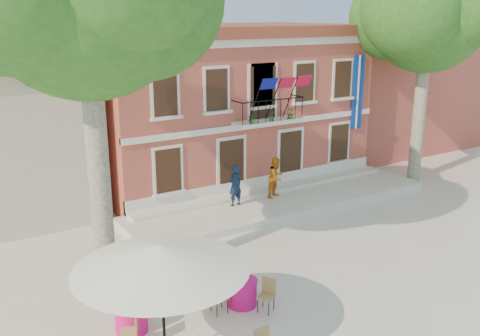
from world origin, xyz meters
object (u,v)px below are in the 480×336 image
patio_umbrella (161,258)px  cafe_table_2 (131,317)px  plane_tree_east (429,14)px  pedestrian_navy (235,185)px  cafe_table_0 (242,291)px  pedestrian_orange (276,177)px

patio_umbrella → cafe_table_2: size_ratio=2.12×
plane_tree_east → pedestrian_navy: (-9.90, 0.89, -6.81)m
cafe_table_0 → plane_tree_east: bearing=22.2°
pedestrian_navy → pedestrian_orange: size_ratio=0.99×
plane_tree_east → cafe_table_0: plane_tree_east is taller
pedestrian_orange → cafe_table_0: 8.70m
cafe_table_2 → patio_umbrella: bearing=-82.2°
pedestrian_orange → cafe_table_0: bearing=-153.0°
pedestrian_navy → cafe_table_0: pedestrian_navy is taller
patio_umbrella → pedestrian_navy: 10.24m
pedestrian_navy → cafe_table_0: bearing=55.3°
pedestrian_navy → cafe_table_2: pedestrian_navy is taller
plane_tree_east → patio_umbrella: bearing=-157.8°
plane_tree_east → cafe_table_2: size_ratio=5.63×
plane_tree_east → pedestrian_orange: bearing=173.5°
plane_tree_east → cafe_table_2: bearing=-163.0°
pedestrian_navy → patio_umbrella: bearing=44.2°
plane_tree_east → pedestrian_navy: size_ratio=6.18×
pedestrian_orange → plane_tree_east: bearing=-27.5°
patio_umbrella → pedestrian_navy: bearing=49.0°
pedestrian_orange → cafe_table_0: (-5.80, -6.44, -0.76)m
cafe_table_0 → cafe_table_2: bearing=172.4°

